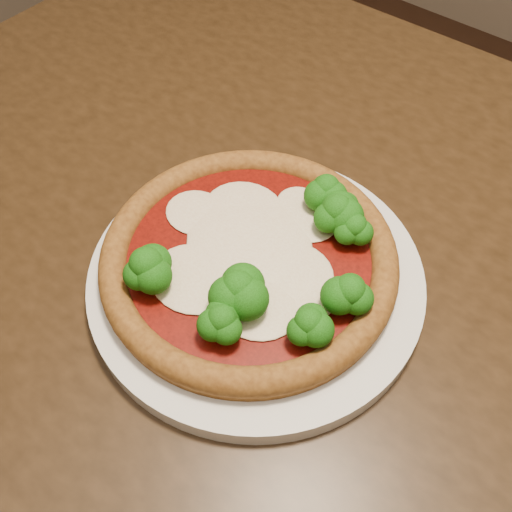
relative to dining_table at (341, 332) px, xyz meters
The scene contains 3 objects.
dining_table is the anchor object (origin of this frame).
plate 0.14m from the dining_table, 138.82° to the right, with size 0.30×0.30×0.02m, color silver.
pizza 0.16m from the dining_table, 140.82° to the right, with size 0.26×0.26×0.06m.
Camera 1 is at (-0.00, -0.04, 1.18)m, focal length 40.00 mm.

